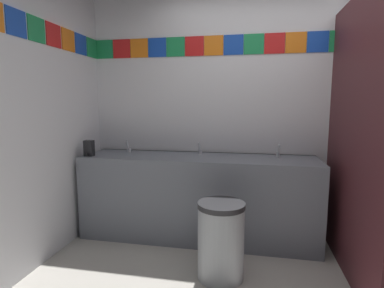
{
  "coord_description": "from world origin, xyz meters",
  "views": [
    {
      "loc": [
        -0.31,
        -1.84,
        1.38
      ],
      "look_at": [
        -0.83,
        0.82,
        1.01
      ],
      "focal_mm": 28.5,
      "sensor_mm": 36.0,
      "label": 1
    }
  ],
  "objects": [
    {
      "name": "trash_bin",
      "position": [
        -0.52,
        0.42,
        0.31
      ],
      "size": [
        0.37,
        0.37,
        0.61
      ],
      "color": "#999EA3",
      "rests_on": "ground_plane"
    },
    {
      "name": "soap_dispenser",
      "position": [
        -1.92,
        0.95,
        0.92
      ],
      "size": [
        0.09,
        0.09,
        0.16
      ],
      "color": "black",
      "rests_on": "vanity_counter"
    },
    {
      "name": "faucet_center",
      "position": [
        -0.83,
        1.22,
        0.89
      ],
      "size": [
        0.04,
        0.1,
        0.14
      ],
      "color": "silver",
      "rests_on": "vanity_counter"
    },
    {
      "name": "vanity_counter",
      "position": [
        -0.83,
        1.13,
        0.43
      ],
      "size": [
        2.35,
        0.6,
        0.84
      ],
      "color": "slate",
      "rests_on": "ground_plane"
    },
    {
      "name": "wall_back",
      "position": [
        0.0,
        1.46,
        1.42
      ],
      "size": [
        4.1,
        0.09,
        2.83
      ],
      "color": "silver",
      "rests_on": "ground_plane"
    },
    {
      "name": "faucet_right",
      "position": [
        -0.04,
        1.22,
        0.89
      ],
      "size": [
        0.04,
        0.1,
        0.14
      ],
      "color": "silver",
      "rests_on": "vanity_counter"
    },
    {
      "name": "faucet_left",
      "position": [
        -1.61,
        1.22,
        0.89
      ],
      "size": [
        0.04,
        0.1,
        0.14
      ],
      "color": "silver",
      "rests_on": "vanity_counter"
    }
  ]
}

